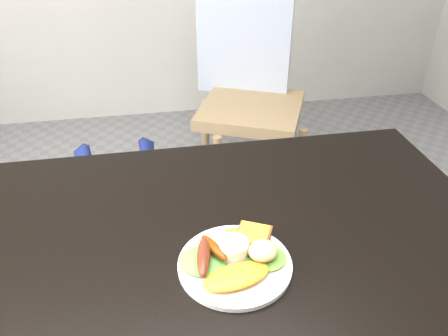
# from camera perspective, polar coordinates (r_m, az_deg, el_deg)

# --- Properties ---
(dining_table) EXTENTS (1.20, 0.80, 0.04)m
(dining_table) POSITION_cam_1_polar(r_m,az_deg,el_deg) (0.94, 0.18, -10.16)
(dining_table) COLOR black
(dining_table) RESTS_ON ground
(dining_chair) EXTENTS (0.63, 0.63, 0.06)m
(dining_chair) POSITION_cam_1_polar(r_m,az_deg,el_deg) (2.17, 3.58, 7.60)
(dining_chair) COLOR #9F8159
(dining_chair) RESTS_ON ground
(person) EXTENTS (0.66, 0.50, 1.67)m
(person) POSITION_cam_1_polar(r_m,az_deg,el_deg) (1.26, -12.65, 6.97)
(person) COLOR navy
(person) RESTS_ON ground
(plate) EXTENTS (0.22, 0.22, 0.01)m
(plate) POSITION_cam_1_polar(r_m,az_deg,el_deg) (0.86, 1.42, -12.47)
(plate) COLOR white
(plate) RESTS_ON dining_table
(lettuce_left) EXTENTS (0.11, 0.11, 0.01)m
(lettuce_left) POSITION_cam_1_polar(r_m,az_deg,el_deg) (0.86, -2.79, -11.99)
(lettuce_left) COLOR #3B842C
(lettuce_left) RESTS_ON plate
(lettuce_right) EXTENTS (0.08, 0.08, 0.01)m
(lettuce_right) POSITION_cam_1_polar(r_m,az_deg,el_deg) (0.87, 5.51, -11.63)
(lettuce_right) COLOR #428432
(lettuce_right) RESTS_ON plate
(omelette) EXTENTS (0.14, 0.09, 0.02)m
(omelette) POSITION_cam_1_polar(r_m,az_deg,el_deg) (0.82, 1.61, -13.97)
(omelette) COLOR orange
(omelette) RESTS_ON plate
(sausage_a) EXTENTS (0.04, 0.11, 0.03)m
(sausage_a) POSITION_cam_1_polar(r_m,az_deg,el_deg) (0.84, -2.66, -11.39)
(sausage_a) COLOR maroon
(sausage_a) RESTS_ON lettuce_left
(sausage_b) EXTENTS (0.05, 0.09, 0.02)m
(sausage_b) POSITION_cam_1_polar(r_m,az_deg,el_deg) (0.86, -1.33, -10.36)
(sausage_b) COLOR #703408
(sausage_b) RESTS_ON lettuce_left
(ramekin) EXTENTS (0.06, 0.06, 0.03)m
(ramekin) POSITION_cam_1_polar(r_m,az_deg,el_deg) (0.86, 1.30, -10.51)
(ramekin) COLOR white
(ramekin) RESTS_ON plate
(toast_a) EXTENTS (0.07, 0.07, 0.01)m
(toast_a) POSITION_cam_1_polar(r_m,az_deg,el_deg) (0.90, 2.90, -9.39)
(toast_a) COLOR olive
(toast_a) RESTS_ON plate
(toast_b) EXTENTS (0.09, 0.09, 0.01)m
(toast_b) POSITION_cam_1_polar(r_m,az_deg,el_deg) (0.89, 3.84, -8.78)
(toast_b) COLOR brown
(toast_b) RESTS_ON toast_a
(potato_salad) EXTENTS (0.07, 0.07, 0.03)m
(potato_salad) POSITION_cam_1_polar(r_m,az_deg,el_deg) (0.85, 5.11, -10.71)
(potato_salad) COLOR beige
(potato_salad) RESTS_ON lettuce_right
(fork) EXTENTS (0.15, 0.04, 0.00)m
(fork) POSITION_cam_1_polar(r_m,az_deg,el_deg) (0.84, -0.72, -13.04)
(fork) COLOR #ADAFB7
(fork) RESTS_ON plate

